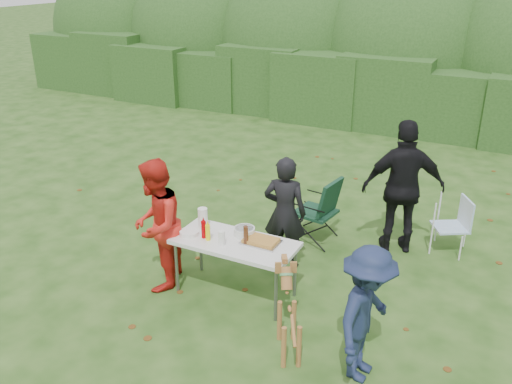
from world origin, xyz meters
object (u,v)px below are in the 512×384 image
at_px(lawn_chair, 450,225).
at_px(paper_towel_roll, 203,218).
at_px(dog, 289,319).
at_px(mustard_bottle, 208,232).
at_px(person_red_jacket, 156,225).
at_px(child, 366,315).
at_px(person_cook, 285,213).
at_px(camping_chair, 315,208).
at_px(beer_bottle, 246,235).
at_px(person_black_puffy, 403,188).
at_px(folding_table, 235,245).
at_px(ketchup_bottle, 204,229).

height_order(lawn_chair, paper_towel_roll, paper_towel_roll).
bearing_deg(dog, mustard_bottle, 35.65).
relative_size(person_red_jacket, mustard_bottle, 8.46).
bearing_deg(lawn_chair, child, 53.19).
xyz_separation_m(person_cook, camping_chair, (0.10, 0.89, -0.28)).
height_order(mustard_bottle, beer_bottle, beer_bottle).
xyz_separation_m(person_red_jacket, dog, (2.01, -0.48, -0.42)).
distance_m(person_red_jacket, child, 2.84).
bearing_deg(dog, person_red_jacket, 46.62).
distance_m(person_red_jacket, camping_chair, 2.46).
height_order(person_cook, person_black_puffy, person_black_puffy).
height_order(dog, mustard_bottle, mustard_bottle).
height_order(person_cook, person_red_jacket, person_red_jacket).
bearing_deg(child, folding_table, 73.80).
bearing_deg(ketchup_bottle, lawn_chair, 43.32).
relative_size(person_black_puffy, beer_bottle, 8.03).
bearing_deg(child, mustard_bottle, 79.49).
height_order(person_red_jacket, ketchup_bottle, person_red_jacket).
height_order(person_cook, camping_chair, person_cook).
distance_m(person_black_puffy, beer_bottle, 2.48).
xyz_separation_m(person_cook, ketchup_bottle, (-0.64, -0.99, 0.06)).
relative_size(dog, mustard_bottle, 4.44).
bearing_deg(paper_towel_roll, child, -19.73).
bearing_deg(mustard_bottle, person_red_jacket, -168.89).
bearing_deg(person_black_puffy, mustard_bottle, 25.78).
relative_size(child, mustard_bottle, 7.23).
bearing_deg(person_red_jacket, beer_bottle, 81.64).
height_order(person_black_puffy, mustard_bottle, person_black_puffy).
relative_size(person_cook, ketchup_bottle, 7.15).
bearing_deg(person_red_jacket, camping_chair, 126.88).
xyz_separation_m(person_cook, beer_bottle, (-0.10, -0.91, 0.07)).
distance_m(person_red_jacket, ketchup_bottle, 0.61).
distance_m(camping_chair, beer_bottle, 1.85).
bearing_deg(paper_towel_roll, folding_table, -15.17).
height_order(person_red_jacket, person_black_puffy, person_black_puffy).
distance_m(ketchup_bottle, paper_towel_roll, 0.28).
bearing_deg(child, beer_bottle, 72.40).
relative_size(lawn_chair, mustard_bottle, 4.04).
bearing_deg(person_cook, dog, 105.00).
relative_size(child, lawn_chair, 1.79).
relative_size(child, paper_towel_roll, 5.56).
distance_m(ketchup_bottle, beer_bottle, 0.54).
xyz_separation_m(person_red_jacket, beer_bottle, (1.13, 0.24, 0.01)).
xyz_separation_m(folding_table, person_black_puffy, (1.54, 2.04, 0.28)).
xyz_separation_m(person_red_jacket, child, (2.80, -0.45, -0.12)).
distance_m(folding_table, camping_chair, 1.84).
distance_m(person_red_jacket, lawn_chair, 4.11).
height_order(child, lawn_chair, child).
relative_size(mustard_bottle, beer_bottle, 0.83).
height_order(person_red_jacket, paper_towel_roll, person_red_jacket).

